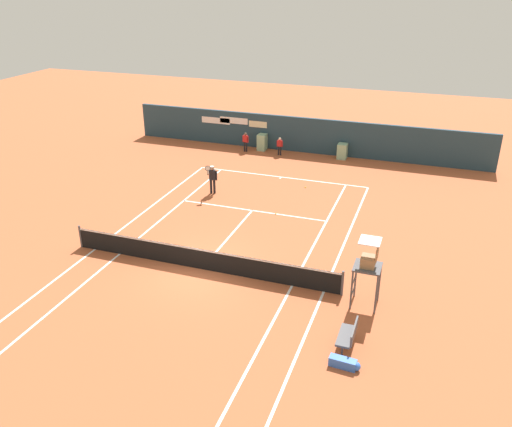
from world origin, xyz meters
The scene contains 11 objects.
ground_plane centered at (0.00, 0.58, 0.00)m, with size 80.00×80.00×0.01m.
tennis_net centered at (0.00, 0.00, 0.51)m, with size 12.10×0.10×1.07m.
sponsor_back_wall centered at (-0.02, 16.97, 1.18)m, with size 25.00×1.02×2.43m.
umpire_chair centered at (6.94, -0.36, 1.78)m, with size 1.00×1.00×2.74m.
player_bench centered at (6.80, -3.04, 0.51)m, with size 0.54×1.25×0.88m.
equipment_bag centered at (6.92, -4.10, 0.16)m, with size 1.02×0.36×0.32m.
player_on_baseline centered at (-2.91, 7.89, 0.98)m, with size 0.50×0.84×1.86m.
ball_kid_left_post centered at (-3.82, 15.73, 0.78)m, with size 0.45×0.19×1.36m.
ball_kid_right_post centered at (-1.34, 15.73, 0.72)m, with size 0.41×0.19×1.25m.
tennis_ball_by_sideline centered at (1.32, 6.34, 0.03)m, with size 0.07×0.07×0.07m, color #CCE033.
tennis_ball_mid_court centered at (1.84, 10.46, 0.03)m, with size 0.07×0.07×0.07m, color #CCE033.
Camera 1 is at (8.63, -17.63, 11.52)m, focal length 37.24 mm.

